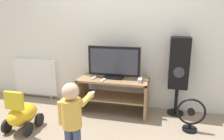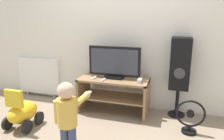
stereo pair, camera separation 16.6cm
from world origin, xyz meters
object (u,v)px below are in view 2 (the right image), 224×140
at_px(speaker_tower, 180,66).
at_px(remote_secondary, 103,80).
at_px(ride_on_toy, 22,112).
at_px(game_console, 140,80).
at_px(child, 68,112).
at_px(remote_primary, 94,78).
at_px(radiator, 39,76).
at_px(television, 114,63).
at_px(floor_fan, 190,118).

bearing_deg(speaker_tower, remote_secondary, -163.83).
bearing_deg(ride_on_toy, speaker_tower, 26.45).
height_order(game_console, speaker_tower, speaker_tower).
height_order(child, speaker_tower, speaker_tower).
height_order(speaker_tower, ride_on_toy, speaker_tower).
xyz_separation_m(remote_primary, radiator, (-1.24, 0.36, -0.17)).
bearing_deg(radiator, television, -8.81).
distance_m(remote_primary, remote_secondary, 0.18).
height_order(game_console, radiator, radiator).
bearing_deg(television, speaker_tower, 8.01).
relative_size(remote_secondary, radiator, 0.16).
bearing_deg(television, ride_on_toy, -140.53).
xyz_separation_m(television, floor_fan, (1.13, -0.36, -0.59)).
bearing_deg(speaker_tower, child, -130.24).
bearing_deg(speaker_tower, remote_primary, -168.42).
bearing_deg(child, speaker_tower, 49.76).
relative_size(television, game_console, 5.16).
bearing_deg(radiator, remote_secondary, -16.45).
bearing_deg(television, radiator, 171.19).
bearing_deg(ride_on_toy, television, 39.47).
distance_m(remote_primary, radiator, 1.30).
relative_size(television, radiator, 0.96).
relative_size(television, speaker_tower, 0.67).
distance_m(speaker_tower, floor_fan, 0.78).
bearing_deg(ride_on_toy, game_console, 27.50).
bearing_deg(remote_primary, television, 22.56).
xyz_separation_m(television, remote_secondary, (-0.12, -0.18, -0.23)).
relative_size(television, floor_fan, 1.76).
relative_size(remote_secondary, speaker_tower, 0.11).
xyz_separation_m(speaker_tower, floor_fan, (0.17, -0.49, -0.58)).
distance_m(remote_primary, ride_on_toy, 1.12).
relative_size(game_console, radiator, 0.19).
bearing_deg(remote_primary, radiator, 163.84).
height_order(remote_secondary, speaker_tower, speaker_tower).
bearing_deg(speaker_tower, floor_fan, -70.92).
bearing_deg(child, remote_secondary, 87.42).
xyz_separation_m(television, ride_on_toy, (-1.05, -0.87, -0.57)).
distance_m(game_console, radiator, 1.99).
xyz_separation_m(television, radiator, (-1.53, 0.24, -0.41)).
distance_m(game_console, child, 1.25).
distance_m(television, child, 1.25).
xyz_separation_m(remote_primary, child, (0.12, -1.08, -0.07)).
relative_size(remote_primary, ride_on_toy, 0.23).
relative_size(child, floor_fan, 1.82).
bearing_deg(radiator, ride_on_toy, -66.35).
distance_m(remote_secondary, speaker_tower, 1.15).
bearing_deg(remote_secondary, floor_fan, -8.04).
bearing_deg(speaker_tower, ride_on_toy, -153.55).
bearing_deg(ride_on_toy, child, -20.69).
relative_size(game_console, remote_secondary, 1.17).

